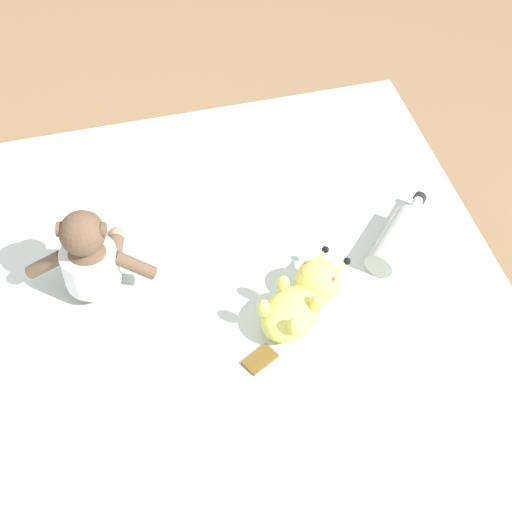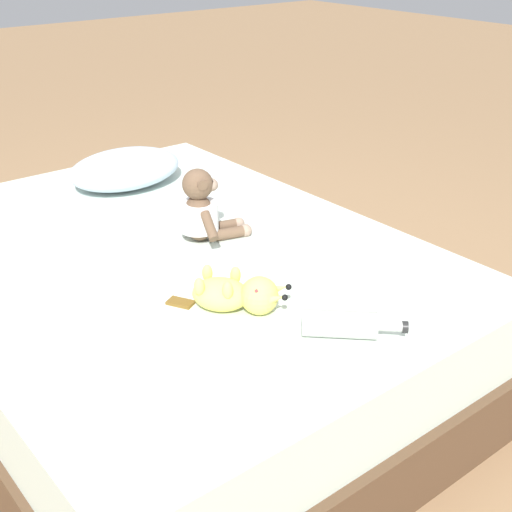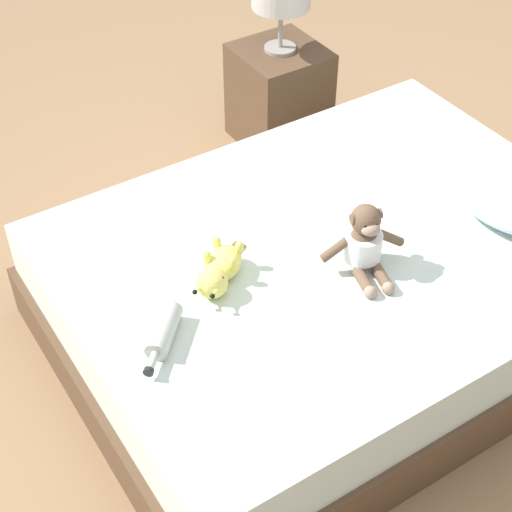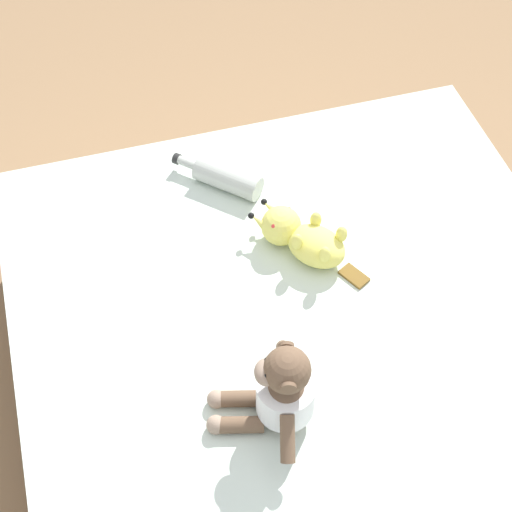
{
  "view_description": "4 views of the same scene",
  "coord_description": "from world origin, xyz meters",
  "px_view_note": "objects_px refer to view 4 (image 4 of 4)",
  "views": [
    {
      "loc": [
        -1.01,
        -0.08,
        1.81
      ],
      "look_at": [
        0.03,
        -0.35,
        0.54
      ],
      "focal_mm": 55.82,
      "sensor_mm": 36.0,
      "label": 1
    },
    {
      "loc": [
        -0.98,
        -1.68,
        1.33
      ],
      "look_at": [
        0.1,
        -0.33,
        0.49
      ],
      "focal_mm": 48.86,
      "sensor_mm": 36.0,
      "label": 2
    },
    {
      "loc": [
        1.55,
        -1.32,
        2.18
      ],
      "look_at": [
        0.04,
        -0.34,
        0.54
      ],
      "focal_mm": 56.9,
      "sensor_mm": 36.0,
      "label": 3
    },
    {
      "loc": [
        0.41,
        0.75,
        1.96
      ],
      "look_at": [
        0.09,
        -0.34,
        0.54
      ],
      "focal_mm": 56.57,
      "sensor_mm": 36.0,
      "label": 4
    }
  ],
  "objects_px": {
    "plush_monkey": "(280,393)",
    "glass_bottle": "(226,177)",
    "plush_yellow_creature": "(301,237)",
    "bed": "(334,445)"
  },
  "relations": [
    {
      "from": "plush_yellow_creature",
      "to": "glass_bottle",
      "type": "relative_size",
      "value": 1.33
    },
    {
      "from": "bed",
      "to": "plush_yellow_creature",
      "type": "xyz_separation_m",
      "value": [
        -0.05,
        -0.43,
        0.26
      ]
    },
    {
      "from": "plush_monkey",
      "to": "glass_bottle",
      "type": "relative_size",
      "value": 1.31
    },
    {
      "from": "bed",
      "to": "plush_monkey",
      "type": "xyz_separation_m",
      "value": [
        0.14,
        -0.01,
        0.31
      ]
    },
    {
      "from": "bed",
      "to": "plush_yellow_creature",
      "type": "height_order",
      "value": "plush_yellow_creature"
    },
    {
      "from": "plush_monkey",
      "to": "plush_yellow_creature",
      "type": "bearing_deg",
      "value": -113.61
    },
    {
      "from": "plush_monkey",
      "to": "glass_bottle",
      "type": "xyz_separation_m",
      "value": [
        -0.06,
        -0.68,
        -0.06
      ]
    },
    {
      "from": "bed",
      "to": "plush_monkey",
      "type": "distance_m",
      "value": 0.34
    },
    {
      "from": "bed",
      "to": "glass_bottle",
      "type": "bearing_deg",
      "value": -83.57
    },
    {
      "from": "bed",
      "to": "plush_yellow_creature",
      "type": "relative_size",
      "value": 6.46
    }
  ]
}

